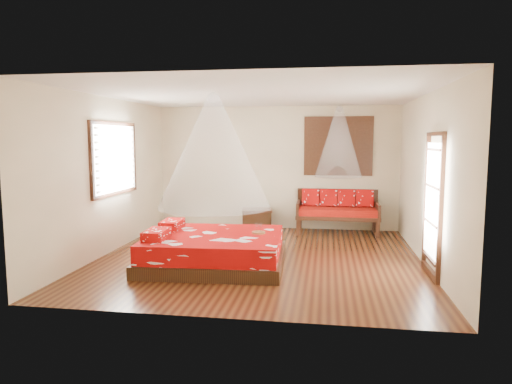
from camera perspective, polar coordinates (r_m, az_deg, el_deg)
room at (r=7.79m, az=0.42°, el=1.81°), size 5.54×5.54×2.84m
bed at (r=7.58m, az=-5.31°, el=-7.15°), size 2.32×2.12×0.65m
daybed at (r=10.18m, az=10.13°, el=-2.14°), size 1.78×0.79×0.94m
storage_chest at (r=10.41m, az=0.10°, el=-3.41°), size 0.76×0.60×0.47m
shutter_panel at (r=10.40m, az=10.24°, el=5.67°), size 1.52×0.06×1.32m
window_left at (r=8.77m, az=-17.21°, el=4.01°), size 0.10×1.74×1.34m
glazed_door at (r=7.32m, az=21.22°, el=-1.55°), size 0.08×1.02×2.16m
wine_tray at (r=7.58m, az=0.32°, el=-4.84°), size 0.22×0.22×0.18m
mosquito_net_main at (r=7.36m, az=-5.28°, el=5.01°), size 1.83×1.83×1.80m
mosquito_net_daybed at (r=9.94m, az=10.32°, el=6.20°), size 1.00×1.00×1.50m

